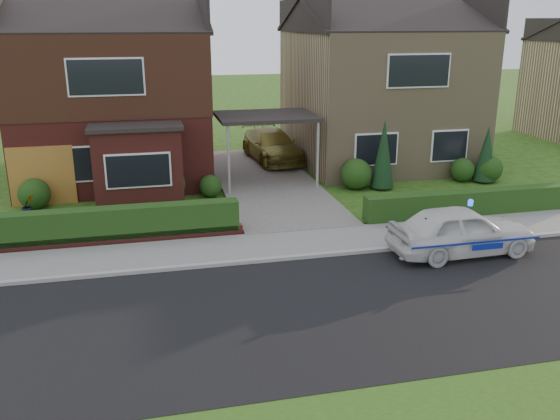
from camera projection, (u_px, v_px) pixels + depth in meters
name	position (u px, v px, depth m)	size (l,w,h in m)	color
ground	(364.00, 306.00, 13.59)	(120.00, 120.00, 0.00)	#1E4713
road	(364.00, 306.00, 13.59)	(60.00, 6.00, 0.02)	black
kerb	(325.00, 255.00, 16.40)	(60.00, 0.16, 0.12)	#9E9993
sidewalk	(315.00, 242.00, 17.38)	(60.00, 2.00, 0.10)	slate
driveway	(266.00, 182.00, 23.77)	(3.80, 12.00, 0.12)	#666059
house_left	(112.00, 83.00, 24.07)	(7.50, 9.53, 7.25)	maroon
house_right	(378.00, 80.00, 26.69)	(7.50, 8.06, 7.25)	#9E8660
carport_link	(266.00, 118.00, 22.94)	(3.80, 3.00, 2.77)	black
garage_door	(42.00, 176.00, 20.73)	(2.20, 0.10, 2.10)	brown
dwarf_wall	(111.00, 240.00, 17.20)	(7.70, 0.25, 0.36)	maroon
hedge_left	(112.00, 244.00, 17.40)	(7.50, 0.55, 0.90)	#113711
hedge_right	(471.00, 216.00, 19.80)	(7.50, 0.55, 0.80)	#113711
shrub_left_far	(34.00, 194.00, 20.41)	(1.08, 1.08, 1.08)	#113711
shrub_left_mid	(167.00, 184.00, 21.15)	(1.32, 1.32, 1.32)	#113711
shrub_left_near	(211.00, 186.00, 21.85)	(0.84, 0.84, 0.84)	#113711
shrub_right_near	(356.00, 174.00, 22.81)	(1.20, 1.20, 1.20)	#113711
shrub_right_mid	(463.00, 170.00, 23.93)	(0.96, 0.96, 0.96)	#113711
shrub_right_far	(489.00, 169.00, 23.85)	(1.08, 1.08, 1.08)	#113711
conifer_a	(383.00, 156.00, 22.63)	(0.90, 0.90, 2.60)	black
conifer_b	(486.00, 155.00, 23.64)	(0.90, 0.90, 2.20)	black
police_car	(461.00, 231.00, 16.41)	(3.73, 4.11, 1.55)	silver
driveway_car	(272.00, 145.00, 27.01)	(1.91, 4.71, 1.37)	olive
potted_plant_a	(3.00, 227.00, 17.80)	(0.35, 0.24, 0.67)	gray
potted_plant_b	(28.00, 206.00, 19.56)	(0.44, 0.35, 0.79)	gray
potted_plant_c	(221.00, 217.00, 18.50)	(0.45, 0.45, 0.80)	gray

